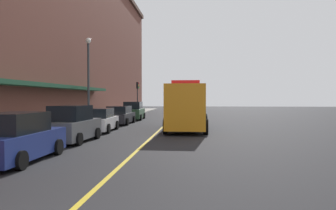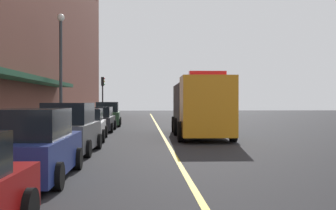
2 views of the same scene
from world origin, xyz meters
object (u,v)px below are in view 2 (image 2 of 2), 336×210
parked_car_2 (70,130)px  parking_meter_0 (71,117)px  utility_truck (200,107)px  parked_car_5 (108,115)px  parked_car_4 (99,120)px  parking_meter_3 (84,114)px  parked_car_1 (33,147)px  parked_car_3 (86,125)px  street_lamp_left (61,60)px  traffic_light_near (103,90)px

parked_car_2 → parking_meter_0: size_ratio=3.21×
utility_truck → parked_car_5: bearing=-148.2°
parked_car_4 → parking_meter_3: size_ratio=3.61×
parked_car_1 → parked_car_3: 10.55m
parking_meter_0 → street_lamp_left: bearing=160.9°
parked_car_1 → parking_meter_3: 19.33m
parked_car_5 → street_lamp_left: size_ratio=0.68×
utility_truck → parking_meter_3: (-7.38, 6.88, -0.57)m
parked_car_3 → parked_car_4: bearing=-2.1°
parked_car_2 → street_lamp_left: size_ratio=0.62×
street_lamp_left → parked_car_1: bearing=-81.8°
parked_car_1 → traffic_light_near: 32.66m
parked_car_3 → parked_car_1: bearing=178.2°
parked_car_5 → street_lamp_left: bearing=164.8°
parked_car_1 → parking_meter_0: bearing=5.9°
parked_car_2 → street_lamp_left: bearing=15.4°
parked_car_2 → parked_car_5: parked_car_2 is taller
traffic_light_near → parked_car_3: bearing=-86.7°
utility_truck → street_lamp_left: (-7.98, 1.61, 2.77)m
parked_car_2 → parking_meter_3: parked_car_2 is taller
parked_car_2 → parking_meter_3: size_ratio=3.21×
parked_car_3 → parking_meter_3: parked_car_3 is taller
parked_car_4 → traffic_light_near: (-1.24, 15.79, 2.40)m
utility_truck → parked_car_3: bearing=-71.6°
parked_car_1 → parked_car_4: 16.76m
parked_car_4 → parked_car_5: parked_car_5 is taller
parked_car_3 → traffic_light_near: size_ratio=1.05×
parked_car_5 → parked_car_3: bearing=177.6°
parked_car_5 → utility_truck: bearing=-151.5°
parked_car_2 → street_lamp_left: 9.63m
parked_car_1 → parked_car_4: bearing=0.4°
parked_car_3 → parking_meter_3: 8.83m
street_lamp_left → parked_car_3: bearing=-60.9°
parked_car_2 → parking_meter_3: 14.08m
parking_meter_3 → street_lamp_left: (-0.60, -5.27, 3.34)m
parked_car_3 → parking_meter_0: (-1.32, 3.25, 0.30)m
parked_car_1 → parked_car_4: (-0.11, 16.75, -0.08)m
parked_car_2 → traffic_light_near: bearing=5.1°
parked_car_3 → street_lamp_left: street_lamp_left is taller
utility_truck → parking_meter_0: (-7.38, 1.40, -0.57)m
parked_car_2 → utility_truck: bearing=-37.6°
street_lamp_left → traffic_light_near: size_ratio=1.61×
parked_car_5 → parked_car_4: bearing=177.0°
traffic_light_near → parked_car_2: bearing=-87.1°
parked_car_3 → utility_truck: size_ratio=0.50×
parked_car_2 → utility_truck: (5.95, 7.13, 0.75)m
parked_car_1 → parking_meter_3: bearing=4.3°
parked_car_2 → traffic_light_near: (-1.37, 27.27, 2.27)m
parked_car_2 → traffic_light_near: size_ratio=0.99×
parked_car_4 → traffic_light_near: traffic_light_near is taller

